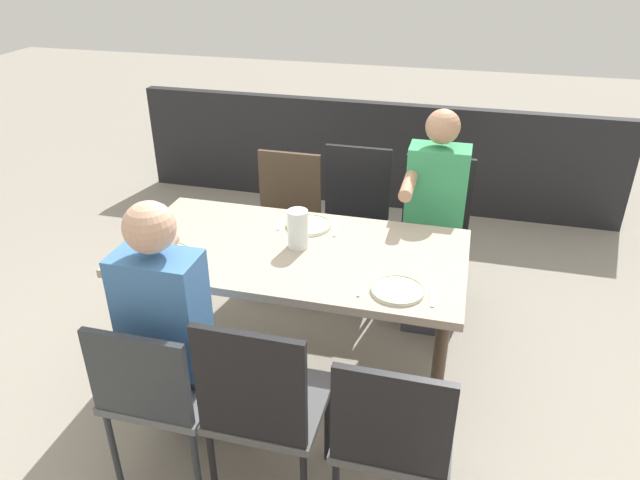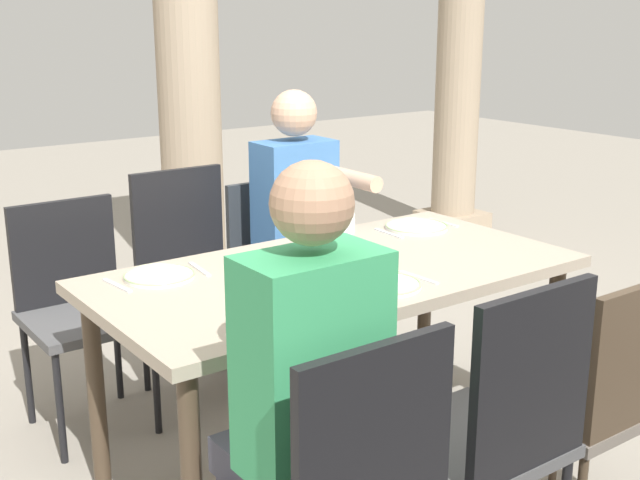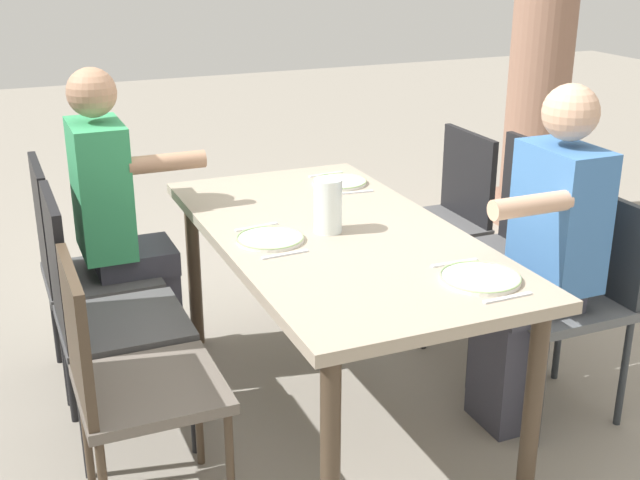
% 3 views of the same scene
% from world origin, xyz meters
% --- Properties ---
extents(ground_plane, '(16.00, 16.00, 0.00)m').
position_xyz_m(ground_plane, '(0.00, 0.00, 0.00)').
color(ground_plane, gray).
extents(dining_table, '(1.69, 0.86, 0.75)m').
position_xyz_m(dining_table, '(0.00, 0.00, 0.68)').
color(dining_table, tan).
rests_on(dining_table, ground).
extents(chair_west_north, '(0.44, 0.44, 0.90)m').
position_xyz_m(chair_west_north, '(-0.63, 0.85, 0.52)').
color(chair_west_north, '#4F4F50').
rests_on(chair_west_north, ground).
extents(chair_mid_north, '(0.44, 0.44, 0.97)m').
position_xyz_m(chair_mid_north, '(-0.12, 0.86, 0.55)').
color(chair_mid_north, '#4F4F50').
rests_on(chair_mid_north, ground).
extents(chair_mid_south, '(0.44, 0.44, 0.97)m').
position_xyz_m(chair_mid_south, '(-0.12, -0.86, 0.55)').
color(chair_mid_south, '#4F4F50').
rests_on(chair_mid_south, ground).
extents(chair_east_north, '(0.44, 0.44, 0.86)m').
position_xyz_m(chair_east_north, '(0.33, 0.85, 0.51)').
color(chair_east_north, '#5B5E61').
rests_on(chair_east_north, ground).
extents(chair_east_south, '(0.44, 0.44, 0.89)m').
position_xyz_m(chair_east_south, '(0.33, -0.85, 0.52)').
color(chair_east_south, '#6A6158').
rests_on(chair_east_south, ground).
extents(diner_woman_green, '(0.34, 0.49, 1.29)m').
position_xyz_m(diner_woman_green, '(0.33, 0.68, 0.69)').
color(diner_woman_green, '#3F3F4C').
rests_on(diner_woman_green, ground).
extents(diner_man_white, '(0.35, 0.49, 1.30)m').
position_xyz_m(diner_man_white, '(-0.63, -0.67, 0.69)').
color(diner_man_white, '#3F3F4C').
rests_on(diner_man_white, ground).
extents(stone_column_centre, '(0.47, 0.47, 2.81)m').
position_xyz_m(stone_column_centre, '(0.53, 2.10, 1.38)').
color(stone_column_centre, tan).
rests_on(stone_column_centre, ground).
extents(stone_column_far, '(0.42, 0.42, 3.00)m').
position_xyz_m(stone_column_far, '(2.69, 2.10, 1.47)').
color(stone_column_far, tan).
rests_on(stone_column_far, ground).
extents(plate_0, '(0.24, 0.24, 0.02)m').
position_xyz_m(plate_0, '(-0.55, 0.26, 0.76)').
color(plate_0, white).
rests_on(plate_0, dining_table).
extents(fork_0, '(0.03, 0.17, 0.01)m').
position_xyz_m(fork_0, '(-0.70, 0.26, 0.76)').
color(fork_0, silver).
rests_on(fork_0, dining_table).
extents(spoon_0, '(0.03, 0.17, 0.01)m').
position_xyz_m(spoon_0, '(-0.40, 0.26, 0.76)').
color(spoon_0, silver).
rests_on(spoon_0, dining_table).
extents(plate_1, '(0.24, 0.24, 0.02)m').
position_xyz_m(plate_1, '(0.00, -0.25, 0.76)').
color(plate_1, white).
rests_on(plate_1, dining_table).
extents(fork_1, '(0.04, 0.17, 0.01)m').
position_xyz_m(fork_1, '(-0.15, -0.25, 0.76)').
color(fork_1, silver).
rests_on(fork_1, dining_table).
extents(spoon_1, '(0.03, 0.17, 0.01)m').
position_xyz_m(spoon_1, '(0.15, -0.25, 0.76)').
color(spoon_1, silver).
rests_on(spoon_1, dining_table).
extents(plate_2, '(0.26, 0.26, 0.02)m').
position_xyz_m(plate_2, '(0.59, 0.24, 0.76)').
color(plate_2, white).
rests_on(plate_2, dining_table).
extents(fork_2, '(0.02, 0.17, 0.01)m').
position_xyz_m(fork_2, '(0.44, 0.24, 0.76)').
color(fork_2, silver).
rests_on(fork_2, dining_table).
extents(spoon_2, '(0.02, 0.17, 0.01)m').
position_xyz_m(spoon_2, '(0.74, 0.24, 0.76)').
color(spoon_2, silver).
rests_on(spoon_2, dining_table).
extents(water_pitcher, '(0.10, 0.10, 0.20)m').
position_xyz_m(water_pitcher, '(-0.01, -0.03, 0.84)').
color(water_pitcher, white).
rests_on(water_pitcher, dining_table).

